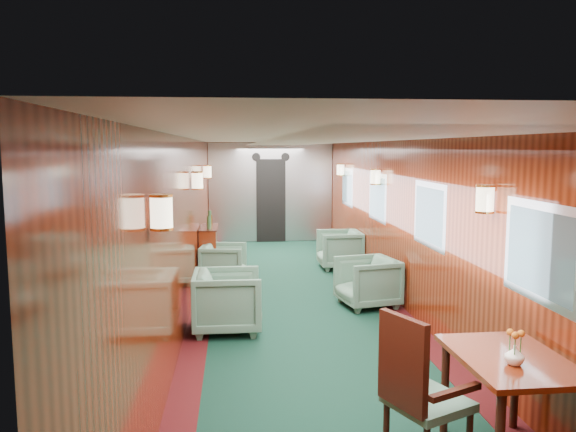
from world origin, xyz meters
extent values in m
plane|color=#0D3022|center=(0.00, 0.00, 0.00)|extent=(12.00, 12.00, 0.00)
cube|color=white|center=(0.00, 0.00, 2.35)|extent=(3.00, 12.00, 0.10)
cube|color=white|center=(0.00, 0.00, 2.36)|extent=(1.20, 12.00, 0.06)
cube|color=#64200D|center=(0.00, 6.00, 1.20)|extent=(3.00, 0.10, 2.40)
cube|color=#64200D|center=(-1.50, 0.00, 1.20)|extent=(0.10, 12.00, 2.40)
cube|color=#64200D|center=(1.50, 0.00, 1.20)|extent=(0.10, 12.00, 2.40)
cube|color=#370B0D|center=(-1.35, 0.00, 0.00)|extent=(0.30, 12.00, 0.01)
cube|color=#370B0D|center=(1.35, 0.00, 0.00)|extent=(0.30, 12.00, 0.01)
cube|color=#AEB0B6|center=(0.00, 5.92, 1.20)|extent=(2.98, 0.12, 2.38)
cube|color=black|center=(0.00, 5.84, 1.00)|extent=(0.70, 0.06, 2.00)
cylinder|color=black|center=(-0.35, 5.85, 2.05)|extent=(0.20, 0.04, 0.20)
cylinder|color=black|center=(0.35, 5.85, 2.05)|extent=(0.20, 0.04, 0.20)
cube|color=#ABADB2|center=(1.49, -3.50, 1.45)|extent=(0.02, 1.10, 0.80)
cube|color=#3D555C|center=(1.48, -3.50, 1.45)|extent=(0.01, 0.96, 0.66)
cube|color=#ABADB2|center=(1.49, -1.00, 1.45)|extent=(0.02, 1.10, 0.80)
cube|color=#3D555C|center=(1.48, -1.00, 1.45)|extent=(0.01, 0.96, 0.66)
cube|color=#ABADB2|center=(1.49, 1.50, 1.45)|extent=(0.02, 1.10, 0.80)
cube|color=#3D555C|center=(1.48, 1.50, 1.45)|extent=(0.01, 0.96, 0.66)
cube|color=#ABADB2|center=(1.49, 4.00, 1.45)|extent=(0.02, 1.10, 0.80)
cube|color=#3D555C|center=(1.48, 4.00, 1.45)|extent=(0.01, 0.96, 0.66)
cylinder|color=#FFF1C6|center=(-1.40, -3.50, 1.80)|extent=(0.16, 0.16, 0.24)
cylinder|color=gold|center=(-1.40, -3.50, 1.68)|extent=(0.17, 0.17, 0.02)
cylinder|color=#FFF1C6|center=(1.40, -2.70, 1.80)|extent=(0.16, 0.16, 0.24)
cylinder|color=gold|center=(1.40, -2.70, 1.68)|extent=(0.17, 0.17, 0.02)
cylinder|color=#FFF1C6|center=(-1.40, 0.50, 1.80)|extent=(0.16, 0.16, 0.24)
cylinder|color=gold|center=(-1.40, 0.50, 1.68)|extent=(0.17, 0.17, 0.02)
cylinder|color=#FFF1C6|center=(1.40, 1.30, 1.80)|extent=(0.16, 0.16, 0.24)
cylinder|color=gold|center=(1.40, 1.30, 1.68)|extent=(0.17, 0.17, 0.02)
cylinder|color=#FFF1C6|center=(-1.40, 3.50, 1.80)|extent=(0.16, 0.16, 0.24)
cylinder|color=gold|center=(-1.40, 3.50, 1.68)|extent=(0.17, 0.17, 0.02)
cylinder|color=#FFF1C6|center=(1.40, 4.30, 1.80)|extent=(0.16, 0.16, 0.24)
cylinder|color=gold|center=(1.40, 4.30, 1.68)|extent=(0.17, 0.17, 0.02)
cube|color=#64200D|center=(1.08, -3.92, 0.77)|extent=(0.75, 1.06, 0.04)
cylinder|color=#33130B|center=(0.78, -3.47, 0.37)|extent=(0.06, 0.06, 0.74)
cylinder|color=#33130B|center=(1.36, -3.46, 0.37)|extent=(0.06, 0.06, 0.74)
cube|color=#1F493B|center=(0.47, -3.95, 0.49)|extent=(0.65, 0.65, 0.06)
cube|color=#33130B|center=(0.24, -4.05, 0.83)|extent=(0.23, 0.43, 0.64)
cube|color=#1F493B|center=(0.27, -4.04, 0.76)|extent=(0.16, 0.32, 0.38)
cube|color=#33130B|center=(0.57, -4.17, 0.66)|extent=(0.43, 0.23, 0.04)
cube|color=#33130B|center=(0.36, -3.73, 0.66)|extent=(0.43, 0.23, 0.04)
cylinder|color=#33130B|center=(0.20, -3.85, 0.23)|extent=(0.05, 0.05, 0.46)
cylinder|color=#33130B|center=(0.56, -3.69, 0.23)|extent=(0.05, 0.05, 0.46)
cube|color=#64200D|center=(-1.34, 2.34, 0.43)|extent=(0.29, 0.96, 0.86)
cube|color=#33130B|center=(-1.33, 2.34, 0.86)|extent=(0.31, 0.98, 0.02)
cylinder|color=#234727|center=(-1.32, 2.10, 0.98)|extent=(0.07, 0.07, 0.22)
cylinder|color=#234727|center=(-1.32, 2.43, 1.01)|extent=(0.06, 0.06, 0.28)
cylinder|color=gold|center=(-1.32, 2.62, 0.96)|extent=(0.08, 0.08, 0.18)
imported|color=white|center=(1.02, -4.07, 0.85)|extent=(0.15, 0.15, 0.14)
imported|color=#1F493B|center=(-0.97, -0.79, 0.38)|extent=(0.84, 0.82, 0.76)
imported|color=#1F493B|center=(-1.07, 1.73, 0.33)|extent=(0.82, 0.80, 0.67)
imported|color=#1F493B|center=(1.01, 0.12, 0.35)|extent=(0.92, 0.90, 0.71)
imported|color=#1F493B|center=(1.09, 2.70, 0.36)|extent=(0.80, 0.78, 0.72)
camera|label=1|loc=(-0.87, -7.59, 2.26)|focal=35.00mm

